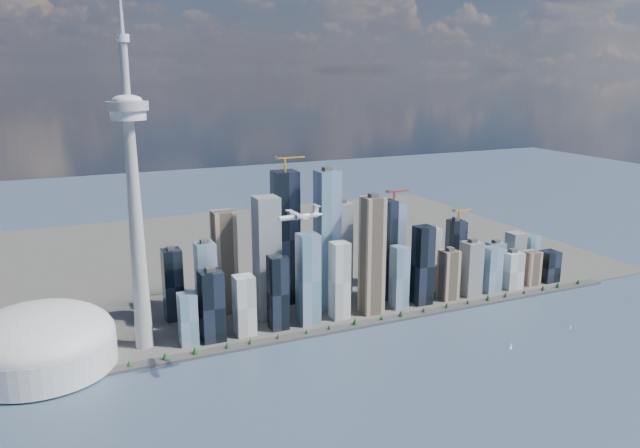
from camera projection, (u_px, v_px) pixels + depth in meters
name	position (u px, v px, depth m)	size (l,w,h in m)	color
ground	(432.00, 403.00, 773.50)	(4000.00, 4000.00, 0.00)	#36495F
seawall	(343.00, 328.00, 994.36)	(1100.00, 22.00, 4.00)	#383838
land	(254.00, 254.00, 1392.88)	(1400.00, 900.00, 3.00)	#4C4C47
shoreline_trees	(343.00, 324.00, 992.73)	(960.53, 7.20, 8.80)	#3F2D1E
skyscraper_cluster	(352.00, 262.00, 1076.11)	(736.00, 142.00, 259.78)	black
needle_tower	(134.00, 192.00, 871.91)	(56.00, 56.00, 550.50)	#A2A39D
dome_stadium	(40.00, 342.00, 854.38)	(200.00, 200.00, 86.00)	silver
airplane	(299.00, 216.00, 774.25)	(63.84, 56.39, 15.59)	white
sailboat_west	(511.00, 347.00, 923.96)	(7.50, 3.57, 10.41)	silver
sailboat_east	(571.00, 327.00, 996.70)	(5.90, 3.65, 8.45)	silver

